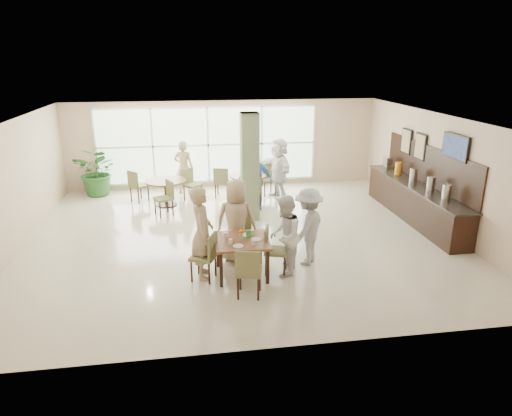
{
  "coord_description": "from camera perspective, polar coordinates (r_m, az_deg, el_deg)",
  "views": [
    {
      "loc": [
        -1.17,
        -10.18,
        4.15
      ],
      "look_at": [
        0.2,
        -1.2,
        1.1
      ],
      "focal_mm": 32.0,
      "sensor_mm": 36.0,
      "label": 1
    }
  ],
  "objects": [
    {
      "name": "chairs_table_left",
      "position": [
        13.41,
        -11.3,
        2.29
      ],
      "size": [
        2.2,
        2.01,
        0.95
      ],
      "color": "brown",
      "rests_on": "ground"
    },
    {
      "name": "tabletop_clutter",
      "position": [
        8.84,
        -1.66,
        -3.65
      ],
      "size": [
        0.71,
        0.74,
        0.21
      ],
      "color": "white",
      "rests_on": "main_table"
    },
    {
      "name": "ground",
      "position": [
        11.05,
        -1.97,
        -3.5
      ],
      "size": [
        10.0,
        10.0,
        0.0
      ],
      "primitive_type": "plane",
      "color": "beige",
      "rests_on": "ground"
    },
    {
      "name": "window_bank",
      "position": [
        14.91,
        -6.0,
        7.83
      ],
      "size": [
        7.0,
        0.04,
        7.0
      ],
      "color": "silver",
      "rests_on": "ground"
    },
    {
      "name": "teen_far",
      "position": [
        9.47,
        -2.46,
        -1.62
      ],
      "size": [
        0.97,
        0.71,
        1.77
      ],
      "primitive_type": "imported",
      "rotation": [
        0.0,
        0.0,
        2.84
      ],
      "color": "tan",
      "rests_on": "ground"
    },
    {
      "name": "wall_tv",
      "position": [
        11.53,
        23.66,
        7.03
      ],
      "size": [
        0.06,
        1.0,
        0.58
      ],
      "color": "black",
      "rests_on": "ground"
    },
    {
      "name": "adult_b",
      "position": [
        13.81,
        2.84,
        4.98
      ],
      "size": [
        1.17,
        1.83,
        1.83
      ],
      "primitive_type": "imported",
      "rotation": [
        0.0,
        0.0,
        -1.29
      ],
      "color": "white",
      "rests_on": "ground"
    },
    {
      "name": "framed_art_b",
      "position": [
        13.64,
        18.29,
        7.93
      ],
      "size": [
        0.05,
        0.55,
        0.7
      ],
      "color": "black",
      "rests_on": "ground"
    },
    {
      "name": "chairs_table_right",
      "position": [
        13.66,
        -1.07,
        2.96
      ],
      "size": [
        1.97,
        1.73,
        0.95
      ],
      "color": "brown",
      "rests_on": "ground"
    },
    {
      "name": "round_table_right",
      "position": [
        13.68,
        -1.02,
        3.39
      ],
      "size": [
        1.09,
        1.09,
        0.75
      ],
      "color": "brown",
      "rests_on": "ground"
    },
    {
      "name": "framed_art_a",
      "position": [
        12.94,
        19.85,
        7.23
      ],
      "size": [
        0.05,
        0.55,
        0.7
      ],
      "color": "black",
      "rests_on": "ground"
    },
    {
      "name": "chairs_main_table",
      "position": [
        8.95,
        -1.72,
        -5.67
      ],
      "size": [
        2.02,
        2.16,
        0.95
      ],
      "color": "brown",
      "rests_on": "ground"
    },
    {
      "name": "teen_right",
      "position": [
        8.93,
        3.58,
        -3.47
      ],
      "size": [
        0.84,
        0.94,
        1.61
      ],
      "primitive_type": "imported",
      "rotation": [
        0.0,
        0.0,
        -1.92
      ],
      "color": "white",
      "rests_on": "ground"
    },
    {
      "name": "column",
      "position": [
        11.81,
        -0.8,
        5.1
      ],
      "size": [
        0.45,
        0.45,
        2.8
      ],
      "primitive_type": "cube",
      "color": "#73815A",
      "rests_on": "ground"
    },
    {
      "name": "room_shell",
      "position": [
        10.53,
        -2.07,
        5.12
      ],
      "size": [
        10.0,
        10.0,
        10.0
      ],
      "color": "white",
      "rests_on": "ground"
    },
    {
      "name": "potted_plant",
      "position": [
        14.86,
        -19.12,
        4.34
      ],
      "size": [
        1.8,
        1.8,
        1.52
      ],
      "primitive_type": "imported",
      "rotation": [
        0.0,
        0.0,
        -0.41
      ],
      "color": "#255A24",
      "rests_on": "ground"
    },
    {
      "name": "teen_left",
      "position": [
        8.81,
        -6.75,
        -3.13
      ],
      "size": [
        0.44,
        0.66,
        1.82
      ],
      "primitive_type": "imported",
      "rotation": [
        0.0,
        0.0,
        1.57
      ],
      "color": "tan",
      "rests_on": "ground"
    },
    {
      "name": "adult_a",
      "position": [
        12.79,
        -0.09,
        3.5
      ],
      "size": [
        1.1,
        0.87,
        1.65
      ],
      "primitive_type": "imported",
      "rotation": [
        0.0,
        0.0,
        -0.38
      ],
      "color": "#4588D1",
      "rests_on": "ground"
    },
    {
      "name": "main_table",
      "position": [
        8.9,
        -1.81,
        -4.48
      ],
      "size": [
        1.04,
        1.04,
        0.75
      ],
      "color": "brown",
      "rests_on": "ground"
    },
    {
      "name": "teen_standing",
      "position": [
        9.41,
        6.52,
        -2.32
      ],
      "size": [
        1.13,
        1.19,
        1.63
      ],
      "primitive_type": "imported",
      "rotation": [
        0.0,
        0.0,
        -2.26
      ],
      "color": "#ABABAE",
      "rests_on": "ground"
    },
    {
      "name": "round_table_left",
      "position": [
        13.38,
        -11.22,
        2.77
      ],
      "size": [
        1.18,
        1.18,
        0.75
      ],
      "color": "brown",
      "rests_on": "ground"
    },
    {
      "name": "buffet_counter",
      "position": [
        12.71,
        19.26,
        1.05
      ],
      "size": [
        0.64,
        4.7,
        1.95
      ],
      "color": "black",
      "rests_on": "ground"
    },
    {
      "name": "adult_standing",
      "position": [
        14.36,
        -9.02,
        5.03
      ],
      "size": [
        0.71,
        0.58,
        1.69
      ],
      "primitive_type": "imported",
      "rotation": [
        0.0,
        0.0,
        2.81
      ],
      "color": "tan",
      "rests_on": "ground"
    }
  ]
}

